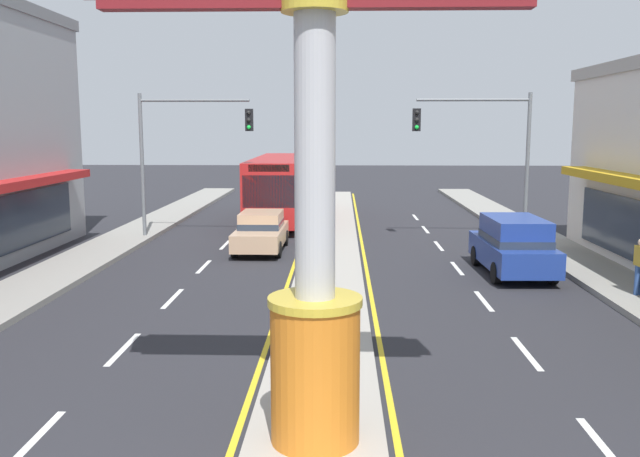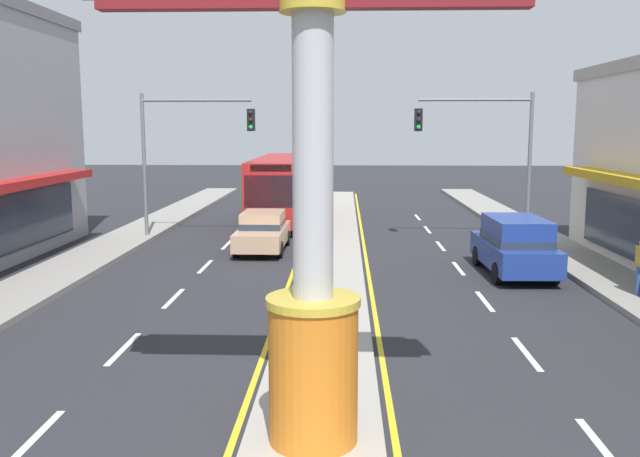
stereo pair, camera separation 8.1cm
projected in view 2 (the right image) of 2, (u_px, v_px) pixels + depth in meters
median_strip at (331, 266)px, 23.38m from camera, size 2.16×52.00×0.14m
sidewalk_left at (55, 276)px, 21.72m from camera, size 2.28×60.00×0.18m
sidewalk_right at (613, 280)px, 21.09m from camera, size 2.28×60.00×0.18m
lane_markings at (330, 276)px, 22.06m from camera, size 8.90×52.00×0.01m
district_sign at (313, 192)px, 9.67m from camera, size 6.49×1.40×7.93m
traffic_light_left_side at (184, 140)px, 28.55m from camera, size 4.86×0.46×6.20m
traffic_light_right_side at (487, 141)px, 27.80m from camera, size 4.86×0.46×6.20m
bus_near_right_lane at (282, 185)px, 34.55m from camera, size 2.62×11.21×3.26m
suv_far_right_lane at (515, 245)px, 22.12m from camera, size 2.05×4.65×1.90m
sedan_near_left_lane at (263, 231)px, 26.41m from camera, size 1.89×4.33×1.53m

